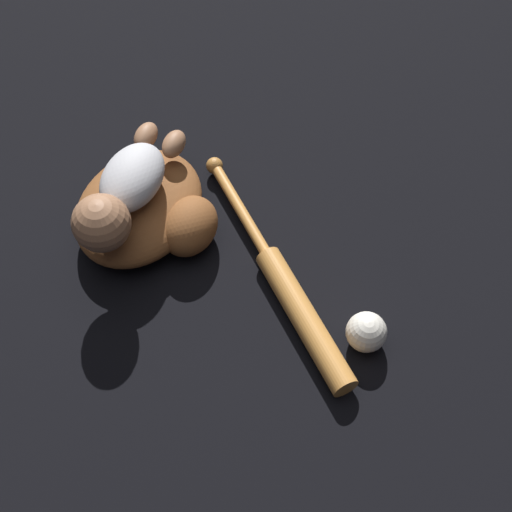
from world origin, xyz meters
TOP-DOWN VIEW (x-y plane):
  - ground_plane at (0.00, 0.00)m, footprint 6.00×6.00m
  - baseball_glove at (-0.02, 0.04)m, footprint 0.37×0.35m
  - baby_figure at (0.03, 0.04)m, footprint 0.35×0.21m
  - baseball_bat at (-0.07, 0.39)m, footprint 0.28×0.58m
  - baseball at (-0.09, 0.56)m, footprint 0.08×0.08m

SIDE VIEW (x-z plane):
  - ground_plane at x=0.00m, z-range 0.00..0.00m
  - baseball_bat at x=-0.07m, z-range 0.00..0.05m
  - baseball at x=-0.09m, z-range 0.00..0.08m
  - baseball_glove at x=-0.02m, z-range 0.00..0.11m
  - baby_figure at x=0.03m, z-range 0.10..0.21m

